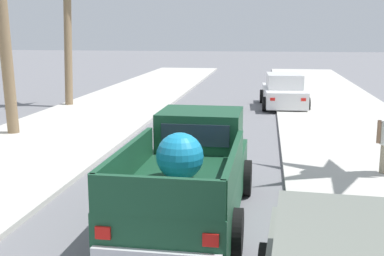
# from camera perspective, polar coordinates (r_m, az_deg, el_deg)

# --- Properties ---
(sidewalk_left) EXTENTS (5.05, 60.00, 0.12)m
(sidewalk_left) POSITION_cam_1_polar(r_m,az_deg,el_deg) (16.02, -17.06, -1.60)
(sidewalk_left) COLOR beige
(sidewalk_left) RESTS_ON ground
(sidewalk_right) EXTENTS (5.05, 60.00, 0.12)m
(sidewalk_right) POSITION_cam_1_polar(r_m,az_deg,el_deg) (14.79, 20.08, -2.84)
(sidewalk_right) COLOR beige
(sidewalk_right) RESTS_ON ground
(curb_left) EXTENTS (0.16, 60.00, 0.10)m
(curb_left) POSITION_cam_1_polar(r_m,az_deg,el_deg) (15.57, -13.31, -1.80)
(curb_left) COLOR silver
(curb_left) RESTS_ON ground
(curb_right) EXTENTS (0.16, 60.00, 0.10)m
(curb_right) POSITION_cam_1_polar(r_m,az_deg,el_deg) (14.60, 15.75, -2.79)
(curb_right) COLOR silver
(curb_right) RESTS_ON ground
(pickup_truck) EXTENTS (2.27, 5.24, 1.80)m
(pickup_truck) POSITION_cam_1_polar(r_m,az_deg,el_deg) (9.40, -0.26, -5.36)
(pickup_truck) COLOR #19472D
(pickup_truck) RESTS_ON ground
(car_left_near) EXTENTS (2.20, 4.33, 1.54)m
(car_left_near) POSITION_cam_1_polar(r_m,az_deg,el_deg) (22.98, 10.54, 4.14)
(car_left_near) COLOR silver
(car_left_near) RESTS_ON ground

